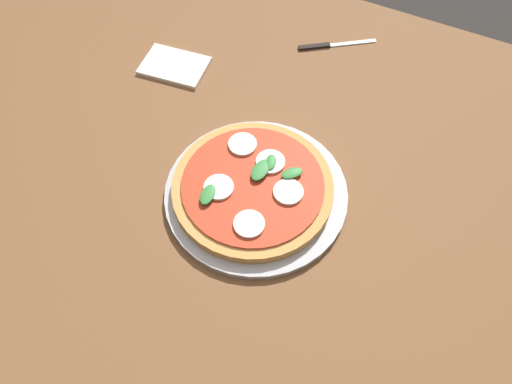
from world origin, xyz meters
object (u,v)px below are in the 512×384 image
Objects in this scene: dining_table at (223,188)px; pizza at (253,187)px; serving_tray at (256,193)px; knife at (327,45)px; napkin at (174,66)px.

dining_table is 5.19× the size of pizza.
knife is at bearing 94.25° from serving_tray.
serving_tray is 1.14× the size of pizza.
pizza is (-0.01, -0.00, 0.02)m from serving_tray.
knife is (-0.02, 0.40, -0.02)m from pizza.
serving_tray is at bearing 7.96° from pizza.
dining_table is 4.54× the size of serving_tray.
napkin is at bearing 143.94° from pizza.
dining_table is 0.13m from serving_tray.
serving_tray is 0.02m from pizza.
serving_tray is 2.38× the size of napkin.
serving_tray is 0.35m from napkin.
dining_table is at bearing -40.41° from napkin.
serving_tray is at bearing -35.43° from napkin.
pizza is 0.40m from knife.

